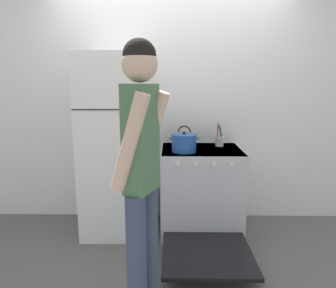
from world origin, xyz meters
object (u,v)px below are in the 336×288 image
(refrigerator, at_px, (115,146))
(dutch_oven_pot, at_px, (184,143))
(tea_kettle, at_px, (184,140))
(person, at_px, (141,168))
(utensil_jar, at_px, (219,140))
(stove_range, at_px, (200,191))

(refrigerator, xyz_separation_m, dutch_oven_pot, (0.70, -0.14, 0.06))
(tea_kettle, relative_size, person, 0.12)
(tea_kettle, height_order, utensil_jar, utensil_jar)
(refrigerator, bearing_deg, person, -71.91)
(utensil_jar, bearing_deg, refrigerator, -172.69)
(tea_kettle, distance_m, person, 1.39)
(person, bearing_deg, stove_range, -0.63)
(dutch_oven_pot, xyz_separation_m, person, (-0.31, -1.08, 0.05))
(tea_kettle, bearing_deg, stove_range, -45.44)
(stove_range, xyz_separation_m, utensil_jar, (0.20, 0.18, 0.51))
(stove_range, height_order, dutch_oven_pot, dutch_oven_pot)
(person, bearing_deg, utensil_jar, -5.13)
(refrigerator, height_order, tea_kettle, refrigerator)
(refrigerator, height_order, dutch_oven_pot, refrigerator)
(stove_range, height_order, tea_kettle, tea_kettle)
(utensil_jar, bearing_deg, dutch_oven_pot, -144.57)
(tea_kettle, bearing_deg, dutch_oven_pot, -93.05)
(stove_range, height_order, person, person)
(stove_range, distance_m, person, 1.40)
(dutch_oven_pot, height_order, person, person)
(refrigerator, distance_m, dutch_oven_pot, 0.72)
(stove_range, relative_size, utensil_jar, 5.49)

